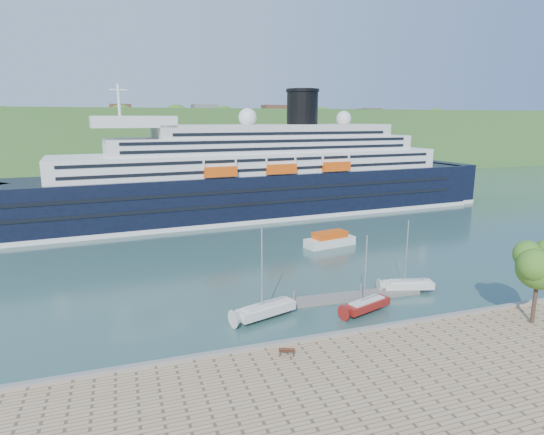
{
  "coord_description": "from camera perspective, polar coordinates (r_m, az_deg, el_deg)",
  "views": [
    {
      "loc": [
        -21.5,
        -34.61,
        20.31
      ],
      "look_at": [
        0.12,
        30.0,
        5.55
      ],
      "focal_mm": 30.0,
      "sensor_mm": 36.0,
      "label": 1
    }
  ],
  "objects": [
    {
      "name": "sailboat_white_near",
      "position": [
        46.81,
        -0.77,
        -7.34
      ],
      "size": [
        7.45,
        4.05,
        9.27
      ],
      "primitive_type": null,
      "rotation": [
        0.0,
        0.0,
        0.3
      ],
      "color": "silver",
      "rests_on": "ground"
    },
    {
      "name": "quay_coping",
      "position": [
        44.87,
        12.52,
        -13.36
      ],
      "size": [
        220.0,
        0.5,
        0.3
      ],
      "primitive_type": "cube",
      "color": "slate",
      "rests_on": "promenade"
    },
    {
      "name": "tender_launch",
      "position": [
        74.9,
        7.27,
        -2.66
      ],
      "size": [
        9.02,
        4.55,
        2.38
      ],
      "primitive_type": null,
      "rotation": [
        0.0,
        0.0,
        0.19
      ],
      "color": "#E44D0D",
      "rests_on": "ground"
    },
    {
      "name": "cruise_ship",
      "position": [
        96.06,
        -3.03,
        8.07
      ],
      "size": [
        120.13,
        26.34,
        26.76
      ],
      "primitive_type": null,
      "rotation": [
        0.0,
        0.0,
        0.08
      ],
      "color": "black",
      "rests_on": "ground"
    },
    {
      "name": "sailboat_red",
      "position": [
        49.46,
        11.97,
        -7.17
      ],
      "size": [
        6.59,
        3.7,
        8.21
      ],
      "primitive_type": null,
      "rotation": [
        0.0,
        0.0,
        0.32
      ],
      "color": "maroon",
      "rests_on": "ground"
    },
    {
      "name": "park_bench",
      "position": [
        39.43,
        1.86,
        -16.37
      ],
      "size": [
        1.49,
        1.01,
        0.88
      ],
      "primitive_type": null,
      "rotation": [
        0.0,
        0.0,
        -0.35
      ],
      "color": "#4B2615",
      "rests_on": "promenade"
    },
    {
      "name": "ground",
      "position": [
        45.52,
        12.32,
        -14.57
      ],
      "size": [
        400.0,
        400.0,
        0.0
      ],
      "primitive_type": "plane",
      "color": "#2A4A46",
      "rests_on": "ground"
    },
    {
      "name": "floating_pontoon",
      "position": [
        53.86,
        9.08,
        -9.86
      ],
      "size": [
        18.5,
        3.27,
        0.41
      ],
      "primitive_type": null,
      "rotation": [
        0.0,
        0.0,
        -0.06
      ],
      "color": "gray",
      "rests_on": "ground"
    },
    {
      "name": "sailboat_white_far",
      "position": [
        56.44,
        16.93,
        -4.9
      ],
      "size": [
        6.76,
        3.41,
        8.42
      ],
      "primitive_type": null,
      "rotation": [
        0.0,
        0.0,
        -0.26
      ],
      "color": "silver",
      "rests_on": "ground"
    },
    {
      "name": "far_hillside",
      "position": [
        181.08,
        -11.82,
        9.34
      ],
      "size": [
        400.0,
        50.0,
        24.0
      ],
      "primitive_type": "cube",
      "color": "#396026",
      "rests_on": "ground"
    },
    {
      "name": "promenade_tree",
      "position": [
        50.27,
        30.36,
        -6.6
      ],
      "size": [
        5.48,
        5.48,
        9.08
      ],
      "primitive_type": null,
      "color": "#2E6219",
      "rests_on": "promenade"
    }
  ]
}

